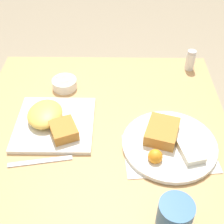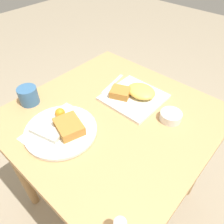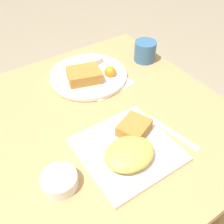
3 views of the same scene
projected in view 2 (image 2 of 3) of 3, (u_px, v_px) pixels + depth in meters
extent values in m
plane|color=gray|center=(112.00, 196.00, 1.51)|extent=(8.00, 8.00, 0.00)
cube|color=tan|center=(112.00, 118.00, 0.99)|extent=(0.85, 0.86, 0.04)
cylinder|color=#9F7649|center=(201.00, 161.00, 1.28)|extent=(0.05, 0.05, 0.74)
cylinder|color=#9F7649|center=(109.00, 106.00, 1.64)|extent=(0.05, 0.05, 0.74)
cylinder|color=#9F7649|center=(20.00, 171.00, 1.23)|extent=(0.05, 0.05, 0.74)
cube|color=silver|center=(57.00, 128.00, 0.92)|extent=(0.20, 0.29, 0.00)
cube|color=white|center=(133.00, 97.00, 1.06)|extent=(0.26, 0.26, 0.01)
ellipsoid|color=#E5BC51|center=(141.00, 91.00, 1.05)|extent=(0.14, 0.12, 0.04)
cube|color=#B77A33|center=(120.00, 92.00, 1.05)|extent=(0.11, 0.11, 0.04)
cylinder|color=white|center=(61.00, 130.00, 0.90)|extent=(0.30, 0.30, 0.01)
cube|color=#B77A33|center=(69.00, 126.00, 0.88)|extent=(0.14, 0.13, 0.04)
cube|color=beige|center=(46.00, 132.00, 0.87)|extent=(0.14, 0.09, 0.02)
sphere|color=orange|center=(60.00, 113.00, 0.94)|extent=(0.04, 0.04, 0.04)
cylinder|color=white|center=(171.00, 116.00, 0.95)|extent=(0.09, 0.09, 0.04)
cylinder|color=beige|center=(171.00, 113.00, 0.94)|extent=(0.08, 0.08, 0.00)
cylinder|color=silver|center=(120.00, 224.00, 0.57)|extent=(0.04, 0.04, 0.01)
cube|color=silver|center=(113.00, 84.00, 1.15)|extent=(0.05, 0.19, 0.00)
cylinder|color=#386693|center=(28.00, 96.00, 1.02)|extent=(0.09, 0.09, 0.08)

